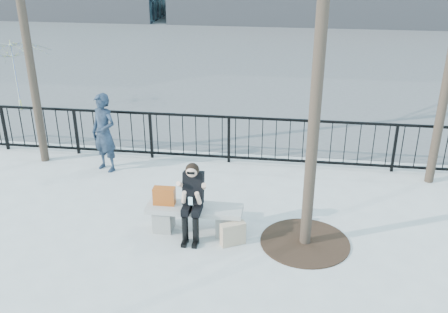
# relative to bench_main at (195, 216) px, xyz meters

# --- Properties ---
(ground) EXTENTS (120.00, 120.00, 0.00)m
(ground) POSITION_rel_bench_main_xyz_m (0.00, 0.00, -0.30)
(ground) COLOR #9C9B96
(ground) RESTS_ON ground
(street_surface) EXTENTS (60.00, 23.00, 0.01)m
(street_surface) POSITION_rel_bench_main_xyz_m (0.00, 15.00, -0.30)
(street_surface) COLOR #474747
(street_surface) RESTS_ON ground
(railing) EXTENTS (14.00, 0.06, 1.10)m
(railing) POSITION_rel_bench_main_xyz_m (0.00, 3.00, 0.25)
(railing) COLOR black
(railing) RESTS_ON ground
(tree_grate) EXTENTS (1.50, 1.50, 0.02)m
(tree_grate) POSITION_rel_bench_main_xyz_m (1.90, -0.10, -0.29)
(tree_grate) COLOR black
(tree_grate) RESTS_ON ground
(bench_main) EXTENTS (1.65, 0.46, 0.49)m
(bench_main) POSITION_rel_bench_main_xyz_m (0.00, 0.00, 0.00)
(bench_main) COLOR slate
(bench_main) RESTS_ON ground
(seated_woman) EXTENTS (0.50, 0.64, 1.34)m
(seated_woman) POSITION_rel_bench_main_xyz_m (0.00, -0.16, 0.37)
(seated_woman) COLOR black
(seated_woman) RESTS_ON ground
(handbag) EXTENTS (0.38, 0.18, 0.31)m
(handbag) POSITION_rel_bench_main_xyz_m (-0.53, 0.02, 0.34)
(handbag) COLOR #A04413
(handbag) RESTS_ON bench_main
(shopping_bag) EXTENTS (0.44, 0.33, 0.39)m
(shopping_bag) POSITION_rel_bench_main_xyz_m (0.71, -0.30, -0.10)
(shopping_bag) COLOR #CAB38E
(shopping_bag) RESTS_ON ground
(standing_man) EXTENTS (0.74, 0.64, 1.72)m
(standing_man) POSITION_rel_bench_main_xyz_m (-2.40, 2.23, 0.56)
(standing_man) COLOR black
(standing_man) RESTS_ON ground
(vendor_umbrella) EXTENTS (2.56, 2.60, 2.07)m
(vendor_umbrella) POSITION_rel_bench_main_xyz_m (-6.39, 5.76, 0.74)
(vendor_umbrella) COLOR yellow
(vendor_umbrella) RESTS_ON ground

